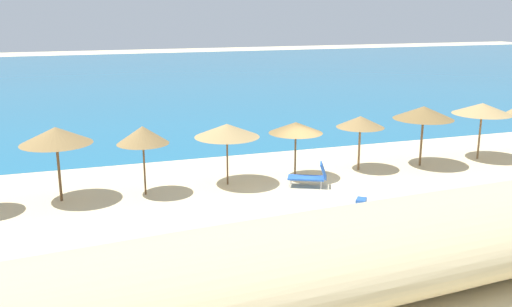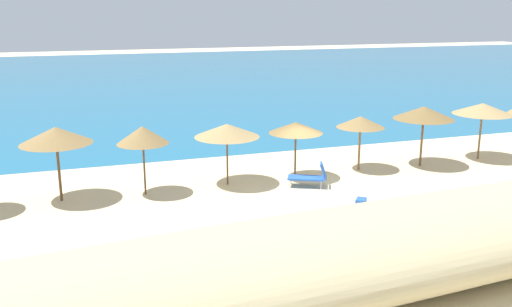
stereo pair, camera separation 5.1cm
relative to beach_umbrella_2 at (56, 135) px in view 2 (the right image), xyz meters
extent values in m
plane|color=beige|center=(9.44, -1.76, -2.46)|extent=(160.00, 160.00, 0.00)
cube|color=#1E6B93|center=(9.44, 36.87, -2.45)|extent=(160.00, 65.24, 0.01)
ellipsoid|color=#C9B586|center=(8.22, -9.41, -1.46)|extent=(50.72, 7.79, 2.00)
cylinder|color=brown|center=(0.00, 0.00, -1.30)|extent=(0.10, 0.10, 2.31)
cone|color=olive|center=(0.00, 0.00, 0.01)|extent=(2.57, 2.57, 0.61)
cylinder|color=brown|center=(3.04, -0.26, -1.39)|extent=(0.07, 0.07, 2.14)
cone|color=olive|center=(3.04, -0.26, -0.14)|extent=(1.95, 1.95, 0.66)
cylinder|color=brown|center=(6.34, -0.05, -1.40)|extent=(0.07, 0.07, 2.11)
cone|color=tan|center=(6.34, -0.05, -0.24)|extent=(2.57, 2.57, 0.52)
cylinder|color=brown|center=(9.23, -0.13, -1.42)|extent=(0.08, 0.08, 2.08)
cone|color=olive|center=(9.23, -0.13, -0.30)|extent=(2.22, 2.22, 0.45)
cylinder|color=brown|center=(12.36, 0.16, -1.43)|extent=(0.10, 0.10, 2.05)
cone|color=olive|center=(12.36, 0.16, -0.31)|extent=(2.07, 2.07, 0.49)
cylinder|color=brown|center=(15.32, -0.11, -1.32)|extent=(0.10, 0.10, 2.28)
cone|color=olive|center=(15.32, -0.11, -0.04)|extent=(2.65, 2.65, 0.57)
cylinder|color=brown|center=(18.58, 0.03, -1.31)|extent=(0.09, 0.09, 2.29)
cone|color=tan|center=(18.58, 0.03, -0.07)|extent=(2.69, 2.69, 0.51)
cube|color=blue|center=(9.20, -1.33, -2.09)|extent=(1.56, 1.21, 0.07)
cube|color=blue|center=(9.81, -1.63, -1.77)|extent=(0.53, 0.69, 0.63)
cylinder|color=silver|center=(8.77, -0.82, -2.29)|extent=(0.04, 0.04, 0.33)
cylinder|color=silver|center=(8.53, -1.31, -2.29)|extent=(0.04, 0.04, 0.33)
cylinder|color=silver|center=(9.86, -1.35, -2.29)|extent=(0.04, 0.04, 0.33)
cylinder|color=silver|center=(9.62, -1.84, -2.29)|extent=(0.04, 0.04, 0.33)
cube|color=blue|center=(10.03, -4.30, -2.27)|extent=(0.55, 0.57, 0.38)
camera|label=1|loc=(0.54, -20.84, 4.41)|focal=39.40mm
camera|label=2|loc=(0.59, -20.85, 4.41)|focal=39.40mm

